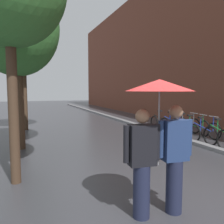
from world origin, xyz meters
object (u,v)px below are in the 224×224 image
at_px(parked_bicycle_3, 194,128).
at_px(parked_bicycle_6, 163,122).
at_px(litter_bin, 173,136).
at_px(street_tree_1, 16,28).
at_px(parked_bicycle_1, 221,134).
at_px(parked_bicycle_5, 173,124).
at_px(parked_bicycle_4, 186,126).
at_px(street_tree_2, 23,43).
at_px(couple_under_umbrella, 159,129).
at_px(parked_bicycle_2, 204,131).

relative_size(parked_bicycle_3, parked_bicycle_6, 1.03).
height_order(parked_bicycle_6, litter_bin, parked_bicycle_6).
xyz_separation_m(street_tree_1, parked_bicycle_1, (6.76, -1.96, -3.56)).
height_order(street_tree_1, parked_bicycle_5, street_tree_1).
relative_size(parked_bicycle_4, litter_bin, 1.30).
xyz_separation_m(parked_bicycle_3, parked_bicycle_6, (-0.04, 2.17, 0.00)).
bearing_deg(parked_bicycle_3, parked_bicycle_4, 80.15).
height_order(street_tree_2, couple_under_umbrella, street_tree_2).
bearing_deg(parked_bicycle_4, litter_bin, -137.66).
relative_size(parked_bicycle_2, litter_bin, 1.28).
relative_size(street_tree_1, litter_bin, 6.50).
distance_m(street_tree_1, couple_under_umbrella, 6.14).
height_order(parked_bicycle_2, parked_bicycle_4, same).
height_order(street_tree_1, parked_bicycle_4, street_tree_1).
relative_size(parked_bicycle_5, litter_bin, 1.36).
relative_size(parked_bicycle_4, couple_under_umbrella, 0.52).
bearing_deg(parked_bicycle_4, parked_bicycle_6, 95.58).
distance_m(parked_bicycle_3, parked_bicycle_4, 0.65).
bearing_deg(parked_bicycle_4, parked_bicycle_1, -91.29).
bearing_deg(litter_bin, parked_bicycle_2, 15.98).
relative_size(parked_bicycle_4, parked_bicycle_6, 0.99).
relative_size(parked_bicycle_6, couple_under_umbrella, 0.53).
height_order(street_tree_1, parked_bicycle_6, street_tree_1).
distance_m(parked_bicycle_2, parked_bicycle_5, 2.18).
height_order(street_tree_2, parked_bicycle_6, street_tree_2).
bearing_deg(parked_bicycle_6, parked_bicycle_4, -84.42).
distance_m(street_tree_2, parked_bicycle_5, 8.13).
distance_m(parked_bicycle_2, parked_bicycle_4, 1.36).
bearing_deg(couple_under_umbrella, parked_bicycle_2, 40.52).
bearing_deg(parked_bicycle_4, street_tree_2, 149.23).
height_order(parked_bicycle_4, parked_bicycle_5, same).
height_order(parked_bicycle_2, parked_bicycle_6, same).
xyz_separation_m(parked_bicycle_2, parked_bicycle_5, (0.14, 2.18, 0.00)).
bearing_deg(street_tree_1, couple_under_umbrella, -68.58).
relative_size(parked_bicycle_1, parked_bicycle_3, 0.95).
bearing_deg(street_tree_2, parked_bicycle_4, -30.77).
bearing_deg(parked_bicycle_6, street_tree_2, 159.65).
bearing_deg(litter_bin, parked_bicycle_6, 60.76).
bearing_deg(parked_bicycle_1, parked_bicycle_4, 88.71).
bearing_deg(street_tree_2, litter_bin, -52.04).
xyz_separation_m(parked_bicycle_3, parked_bicycle_4, (0.11, 0.64, 0.00)).
relative_size(street_tree_1, street_tree_2, 0.97).
height_order(street_tree_1, parked_bicycle_3, street_tree_1).
distance_m(parked_bicycle_6, couple_under_umbrella, 8.25).
height_order(parked_bicycle_6, couple_under_umbrella, couple_under_umbrella).
bearing_deg(parked_bicycle_1, couple_under_umbrella, -145.62).
distance_m(parked_bicycle_1, parked_bicycle_4, 2.01).
bearing_deg(litter_bin, parked_bicycle_1, -3.90).
bearing_deg(parked_bicycle_3, parked_bicycle_2, -97.74).
height_order(parked_bicycle_1, parked_bicycle_2, same).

